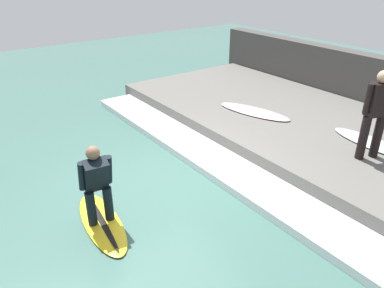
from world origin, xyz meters
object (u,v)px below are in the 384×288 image
Objects in this scene: surfer_riding at (97,182)px; surfer_waiting_near at (376,111)px; surfboard_riding at (102,222)px; surfboard_spare at (254,111)px; surfboard_waiting_near at (373,143)px.

surfer_riding is 0.78× the size of surfer_waiting_near.
surfer_waiting_near is at bearing -18.47° from surfboard_riding.
surfboard_riding is 0.77m from surfer_riding.
surfer_waiting_near is at bearing -88.18° from surfboard_spare.
surfer_riding is (-0.00, 0.00, 0.77)m from surfboard_riding.
surfboard_riding is at bearing 165.73° from surfboard_waiting_near.
surfboard_riding is at bearing -26.57° from surfer_riding.
surfboard_spare is (4.68, 1.34, 0.40)m from surfboard_riding.
surfboard_spare is (-0.09, 2.94, -0.93)m from surfer_waiting_near.
surfer_riding reaches higher than surfboard_waiting_near.
surfer_waiting_near reaches higher than surfboard_spare.
surfer_waiting_near is 1.13m from surfboard_waiting_near.
surfboard_riding is 0.93× the size of surfboard_spare.
surfer_riding is at bearing 161.53° from surfer_waiting_near.
surfboard_riding is 1.39× the size of surfer_riding.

